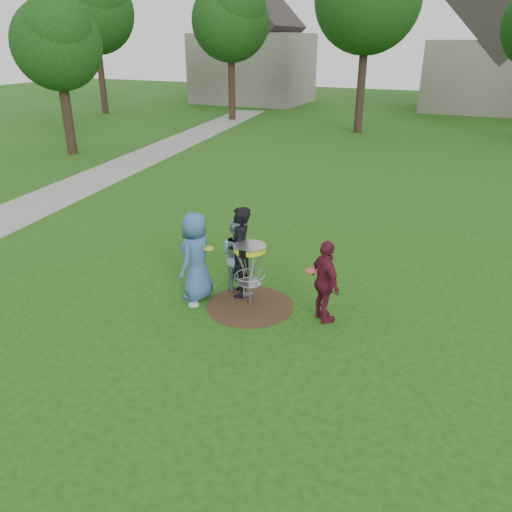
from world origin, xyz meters
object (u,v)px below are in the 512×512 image
at_px(player_blue, 196,256).
at_px(player_grey, 238,256).
at_px(player_maroon, 325,282).
at_px(player_black, 240,252).
at_px(disc_golf_basket, 250,261).

bearing_deg(player_blue, player_grey, 133.74).
height_order(player_grey, player_maroon, player_grey).
bearing_deg(player_maroon, player_black, 36.84).
relative_size(player_blue, player_grey, 1.13).
relative_size(player_blue, player_black, 0.96).
xyz_separation_m(player_black, player_maroon, (1.94, -0.30, -0.15)).
distance_m(player_blue, disc_golf_basket, 1.18).
relative_size(player_black, player_grey, 1.18).
distance_m(player_blue, player_maroon, 2.72).
relative_size(player_grey, player_maroon, 1.01).
xyz_separation_m(player_blue, disc_golf_basket, (1.17, 0.09, 0.08)).
relative_size(player_black, disc_golf_basket, 1.42).
relative_size(player_grey, disc_golf_basket, 1.21).
bearing_deg(player_blue, disc_golf_basket, 96.09).
bearing_deg(player_grey, player_black, 147.89).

